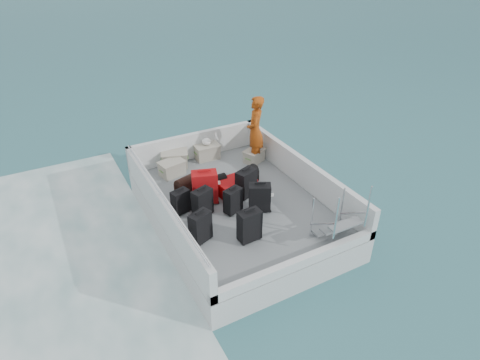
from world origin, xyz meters
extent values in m
plane|color=#184A54|center=(0.00, 0.00, 0.00)|extent=(160.00, 160.00, 0.00)
plane|color=white|center=(-4.80, 0.00, 0.00)|extent=(10.00, 10.00, 0.00)
cube|color=silver|center=(0.00, 0.00, 0.30)|extent=(3.60, 5.00, 0.60)
cube|color=gray|center=(0.00, 0.00, 0.61)|extent=(3.30, 4.70, 0.02)
cube|color=silver|center=(-1.73, 0.00, 0.97)|extent=(0.14, 5.00, 0.70)
cube|color=silver|center=(1.73, 0.00, 0.97)|extent=(0.14, 5.00, 0.70)
cube|color=silver|center=(0.00, 2.43, 0.97)|extent=(3.60, 0.14, 0.70)
cube|color=silver|center=(0.00, -2.43, 0.72)|extent=(3.60, 0.14, 0.20)
cylinder|color=silver|center=(-1.73, 0.00, 1.37)|extent=(0.04, 4.80, 0.04)
cube|color=black|center=(-1.27, -0.91, 0.95)|extent=(0.49, 0.38, 0.66)
cube|color=black|center=(-0.89, -0.14, 0.94)|extent=(0.48, 0.36, 0.64)
cube|color=black|center=(-1.26, 0.18, 0.89)|extent=(0.42, 0.32, 0.55)
cube|color=black|center=(-0.42, -1.33, 0.96)|extent=(0.45, 0.28, 0.67)
cube|color=black|center=(-0.26, -0.35, 0.91)|extent=(0.44, 0.34, 0.58)
cube|color=#B40D11|center=(-0.63, 0.30, 1.00)|extent=(0.63, 0.49, 0.76)
cube|color=black|center=(0.28, -0.56, 0.94)|extent=(0.54, 0.47, 0.65)
cube|color=black|center=(0.30, 0.08, 0.95)|extent=(0.55, 0.43, 0.67)
cube|color=#B40D11|center=(0.16, 0.33, 0.79)|extent=(0.92, 0.65, 0.34)
cube|color=#AFA998|center=(-0.87, 1.80, 0.79)|extent=(0.65, 0.51, 0.35)
cube|color=#AFA998|center=(-0.64, 2.20, 0.81)|extent=(0.75, 0.63, 0.39)
cube|color=#AFA998|center=(0.27, 2.20, 0.81)|extent=(0.63, 0.45, 0.37)
cube|color=#AFA998|center=(1.29, 1.42, 0.78)|extent=(0.62, 0.54, 0.31)
ellipsoid|color=gold|center=(1.45, 1.68, 0.73)|extent=(0.28, 0.26, 0.22)
ellipsoid|color=white|center=(0.27, 2.20, 1.08)|extent=(0.24, 0.24, 0.18)
imported|color=orange|center=(1.30, 1.41, 1.53)|extent=(0.72, 0.80, 1.81)
camera|label=1|loc=(-3.52, -6.68, 5.76)|focal=30.00mm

